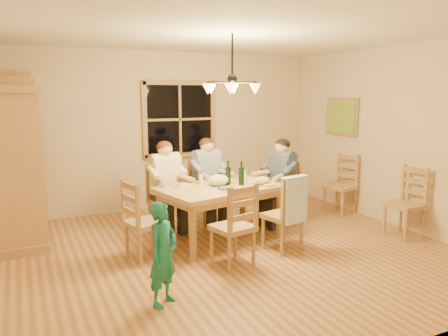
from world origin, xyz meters
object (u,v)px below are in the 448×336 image
dining_table (221,194)px  adult_woman (166,175)px  chair_far_left (166,212)px  wine_bottle_a (228,173)px  chair_end_left (146,235)px  armoire (17,165)px  chair_spare_back (340,195)px  child (163,254)px  chandelier (232,87)px  adult_slate_man (281,171)px  chair_far_right (207,204)px  chair_end_right (280,206)px  chair_near_left (233,240)px  chair_near_right (282,227)px  chair_spare_front (404,216)px  adult_plaid_man (207,170)px  wine_bottle_b (241,173)px

dining_table → adult_woman: 0.90m
chair_far_left → wine_bottle_a: wine_bottle_a is taller
chair_end_left → adult_woman: bearing=136.7°
armoire → chair_spare_back: armoire is taller
chair_end_left → child: size_ratio=0.98×
chandelier → adult_slate_man: (1.17, 0.69, -1.24)m
armoire → adult_slate_man: (3.59, -0.89, -0.22)m
chair_far_right → dining_table: bearing=67.6°
chair_far_right → chair_end_right: (0.96, -0.59, 0.00)m
chair_far_left → chair_spare_back: 2.97m
chair_near_left → adult_woman: (-0.32, 1.51, 0.54)m
armoire → chair_end_left: bearing=-45.0°
chair_far_left → chair_near_right: 1.75m
chair_near_left → chair_spare_back: same height
chair_end_left → wine_bottle_a: wine_bottle_a is taller
chair_spare_front → chair_spare_back: size_ratio=1.00×
chair_near_right → chair_spare_front: size_ratio=1.00×
chair_far_right → chair_near_right: size_ratio=1.00×
chair_far_left → adult_woman: (0.00, 0.00, 0.54)m
armoire → adult_plaid_man: bearing=-6.6°
adult_woman → chair_end_right: bearing=153.4°
wine_bottle_b → chair_near_right: bearing=-66.8°
adult_plaid_man → chair_spare_front: (2.24, -1.77, -0.54)m
chair_far_left → chair_far_right: size_ratio=1.00×
chair_near_right → wine_bottle_a: 1.06m
wine_bottle_b → chair_spare_front: size_ratio=0.33×
chair_far_right → adult_plaid_man: adult_plaid_man is taller
dining_table → chair_spare_back: 2.45m
armoire → child: 2.89m
chandelier → wine_bottle_b: chandelier is taller
dining_table → chair_far_left: size_ratio=1.83×
chair_spare_back → adult_plaid_man: bearing=65.4°
chair_far_left → chair_end_right: same height
armoire → chair_end_left: size_ratio=2.32×
chair_end_left → adult_slate_man: adult_slate_man is taller
child → chair_spare_front: 3.70m
chair_end_right → wine_bottle_b: 1.07m
chair_near_left → adult_plaid_man: (0.39, 1.67, 0.54)m
chair_near_right → child: (-1.83, -0.77, 0.20)m
chair_far_left → chair_end_right: 1.73m
chair_end_right → chair_spare_back: bearing=-94.5°
adult_plaid_man → adult_slate_man: bearing=136.6°
adult_plaid_man → wine_bottle_a: bearing=77.4°
armoire → chair_near_left: (2.24, -1.97, -0.75)m
chair_far_left → adult_woman: adult_woman is taller
dining_table → chair_spare_back: chair_spare_back is taller
chair_end_left → adult_slate_man: size_ratio=1.13×
wine_bottle_a → child: bearing=-133.0°
adult_plaid_man → chair_spare_front: adult_plaid_man is taller
chair_far_right → chair_spare_front: size_ratio=1.00×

